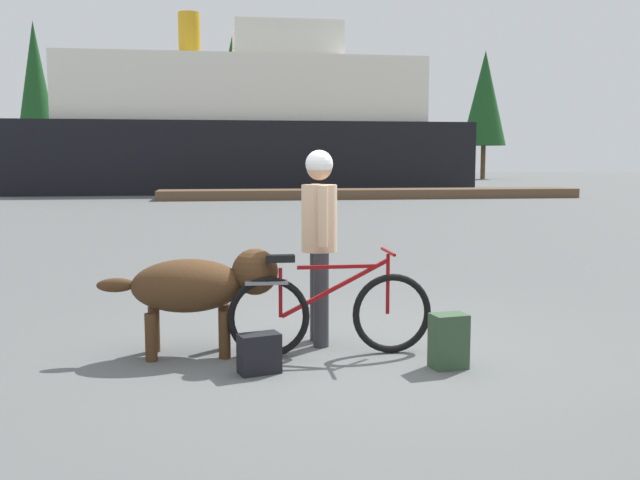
{
  "coord_description": "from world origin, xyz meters",
  "views": [
    {
      "loc": [
        -1.04,
        -6.05,
        1.68
      ],
      "look_at": [
        -0.08,
        0.46,
        0.92
      ],
      "focal_mm": 39.75,
      "sensor_mm": 36.0,
      "label": 1
    }
  ],
  "objects_px": {
    "person_cyclist": "(319,227)",
    "dog": "(201,285)",
    "handbag_pannier": "(259,353)",
    "bicycle": "(329,312)",
    "backpack": "(449,341)",
    "ferry_boat": "(245,129)"
  },
  "relations": [
    {
      "from": "person_cyclist",
      "to": "dog",
      "type": "relative_size",
      "value": 1.15
    },
    {
      "from": "handbag_pannier",
      "to": "dog",
      "type": "bearing_deg",
      "value": 126.73
    },
    {
      "from": "person_cyclist",
      "to": "dog",
      "type": "xyz_separation_m",
      "value": [
        -1.06,
        -0.22,
        -0.46
      ]
    },
    {
      "from": "bicycle",
      "to": "backpack",
      "type": "distance_m",
      "value": 1.04
    },
    {
      "from": "backpack",
      "to": "dog",
      "type": "bearing_deg",
      "value": 160.73
    },
    {
      "from": "dog",
      "to": "person_cyclist",
      "type": "bearing_deg",
      "value": 11.54
    },
    {
      "from": "bicycle",
      "to": "handbag_pannier",
      "type": "height_order",
      "value": "bicycle"
    },
    {
      "from": "backpack",
      "to": "ferry_boat",
      "type": "xyz_separation_m",
      "value": [
        -0.28,
        32.24,
        3.01
      ]
    },
    {
      "from": "person_cyclist",
      "to": "dog",
      "type": "bearing_deg",
      "value": -168.46
    },
    {
      "from": "backpack",
      "to": "handbag_pannier",
      "type": "bearing_deg",
      "value": 177.12
    },
    {
      "from": "dog",
      "to": "backpack",
      "type": "relative_size",
      "value": 3.46
    },
    {
      "from": "bicycle",
      "to": "ferry_boat",
      "type": "xyz_separation_m",
      "value": [
        0.61,
        31.74,
        2.85
      ]
    },
    {
      "from": "backpack",
      "to": "bicycle",
      "type": "bearing_deg",
      "value": 150.83
    },
    {
      "from": "person_cyclist",
      "to": "dog",
      "type": "height_order",
      "value": "person_cyclist"
    },
    {
      "from": "ferry_boat",
      "to": "backpack",
      "type": "bearing_deg",
      "value": -89.5
    },
    {
      "from": "handbag_pannier",
      "to": "ferry_boat",
      "type": "relative_size",
      "value": 0.01
    },
    {
      "from": "handbag_pannier",
      "to": "ferry_boat",
      "type": "height_order",
      "value": "ferry_boat"
    },
    {
      "from": "dog",
      "to": "handbag_pannier",
      "type": "bearing_deg",
      "value": -53.27
    },
    {
      "from": "dog",
      "to": "handbag_pannier",
      "type": "height_order",
      "value": "dog"
    },
    {
      "from": "bicycle",
      "to": "handbag_pannier",
      "type": "distance_m",
      "value": 0.79
    },
    {
      "from": "person_cyclist",
      "to": "handbag_pannier",
      "type": "xyz_separation_m",
      "value": [
        -0.6,
        -0.83,
        -0.91
      ]
    },
    {
      "from": "bicycle",
      "to": "dog",
      "type": "xyz_separation_m",
      "value": [
        -1.09,
        0.19,
        0.23
      ]
    }
  ]
}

